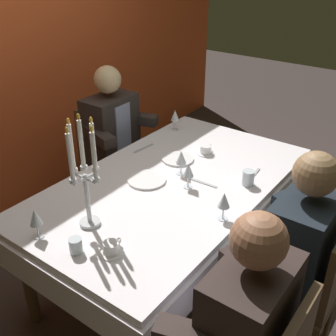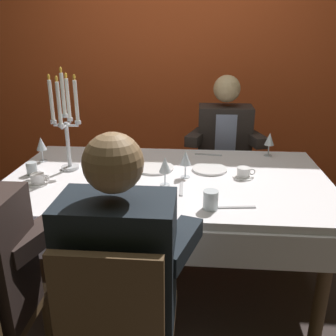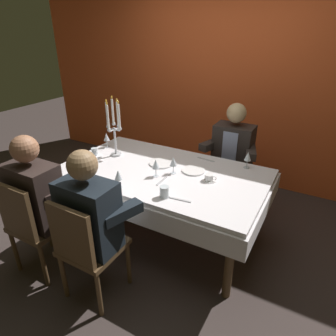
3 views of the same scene
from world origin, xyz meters
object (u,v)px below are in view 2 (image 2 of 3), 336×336
(dining_table, at_px, (167,195))
(wine_glass_0, at_px, (41,145))
(seated_diner_1, at_px, (118,264))
(coffee_cup_1, at_px, (38,179))
(wine_glass_4, at_px, (269,140))
(dinner_plate_1, at_px, (210,169))
(candelabra, at_px, (66,122))
(dinner_plate_0, at_px, (155,168))
(wine_glass_2, at_px, (186,159))
(water_tumbler_1, at_px, (32,168))
(coffee_cup_0, at_px, (244,173))
(seated_diner_2, at_px, (224,138))
(wine_glass_1, at_px, (165,166))
(water_tumbler_0, at_px, (211,200))
(wine_glass_3, at_px, (125,189))

(dining_table, relative_size, wine_glass_0, 11.83)
(seated_diner_1, bearing_deg, dining_table, 83.11)
(coffee_cup_1, bearing_deg, wine_glass_4, 24.04)
(dinner_plate_1, xyz_separation_m, wine_glass_0, (-1.10, 0.08, 0.11))
(candelabra, xyz_separation_m, wine_glass_4, (1.28, 0.37, -0.18))
(dinner_plate_0, xyz_separation_m, wine_glass_2, (0.20, -0.12, 0.11))
(dinner_plate_1, bearing_deg, wine_glass_2, -139.26)
(dining_table, height_order, seated_diner_1, seated_diner_1)
(dinner_plate_0, relative_size, wine_glass_0, 1.48)
(wine_glass_0, bearing_deg, water_tumbler_1, -82.23)
(coffee_cup_0, xyz_separation_m, seated_diner_1, (-0.56, -0.91, -0.03))
(seated_diner_2, bearing_deg, wine_glass_2, -107.77)
(wine_glass_2, bearing_deg, dinner_plate_0, 148.36)
(dinner_plate_1, bearing_deg, candelabra, -176.72)
(wine_glass_1, relative_size, coffee_cup_1, 1.24)
(water_tumbler_0, bearing_deg, coffee_cup_0, 64.35)
(candelabra, distance_m, seated_diner_2, 1.33)
(dinner_plate_1, bearing_deg, wine_glass_0, 175.74)
(wine_glass_3, bearing_deg, coffee_cup_1, 152.54)
(dinner_plate_1, distance_m, wine_glass_3, 0.73)
(dinner_plate_0, height_order, wine_glass_4, wine_glass_4)
(wine_glass_1, bearing_deg, wine_glass_4, 40.78)
(wine_glass_1, distance_m, wine_glass_2, 0.17)
(dining_table, xyz_separation_m, seated_diner_1, (-0.11, -0.89, 0.11))
(dinner_plate_0, xyz_separation_m, wine_glass_4, (0.75, 0.32, 0.11))
(coffee_cup_0, bearing_deg, dinner_plate_1, 152.21)
(water_tumbler_1, height_order, seated_diner_2, seated_diner_2)
(coffee_cup_1, distance_m, seated_diner_1, 0.94)
(candelabra, bearing_deg, wine_glass_4, 15.96)
(wine_glass_1, relative_size, wine_glass_4, 1.00)
(coffee_cup_0, bearing_deg, water_tumbler_1, -177.45)
(wine_glass_1, height_order, water_tumbler_0, wine_glass_1)
(wine_glass_4, distance_m, coffee_cup_1, 1.52)
(dinner_plate_0, height_order, seated_diner_2, seated_diner_2)
(wine_glass_2, bearing_deg, wine_glass_1, -129.46)
(wine_glass_4, bearing_deg, water_tumbler_0, -116.35)
(dining_table, distance_m, water_tumbler_0, 0.50)
(candelabra, bearing_deg, dinner_plate_1, 3.28)
(candelabra, relative_size, seated_diner_2, 0.50)
(coffee_cup_0, relative_size, seated_diner_1, 0.11)
(candelabra, relative_size, coffee_cup_0, 4.71)
(coffee_cup_1, bearing_deg, wine_glass_2, 11.84)
(wine_glass_3, bearing_deg, wine_glass_1, 64.08)
(wine_glass_1, bearing_deg, coffee_cup_0, 18.80)
(water_tumbler_0, bearing_deg, dinner_plate_0, 122.40)
(candelabra, bearing_deg, wine_glass_0, 150.13)
(wine_glass_3, bearing_deg, candelabra, 130.22)
(wine_glass_3, bearing_deg, water_tumbler_0, 8.00)
(candelabra, bearing_deg, water_tumbler_0, -29.23)
(coffee_cup_1, bearing_deg, dining_table, 13.44)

